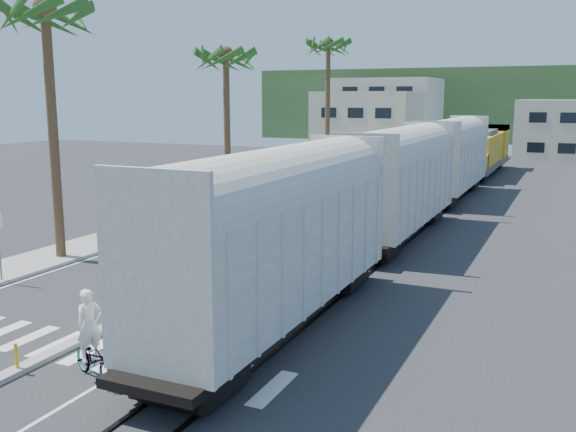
{
  "coord_description": "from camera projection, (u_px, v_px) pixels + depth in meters",
  "views": [
    {
      "loc": [
        13.4,
        -15.78,
        7.36
      ],
      "look_at": [
        1.48,
        10.41,
        2.0
      ],
      "focal_mm": 40.0,
      "sensor_mm": 36.0,
      "label": 1
    }
  ],
  "objects": [
    {
      "name": "hillside",
      "position": [
        498.0,
        105.0,
        109.3
      ],
      "size": [
        80.0,
        20.0,
        12.0
      ],
      "primitive_type": "cube",
      "color": "#385628",
      "rests_on": "ground"
    },
    {
      "name": "freight_train",
      "position": [
        425.0,
        172.0,
        38.6
      ],
      "size": [
        3.0,
        60.94,
        5.85
      ],
      "color": "#ADAB9E",
      "rests_on": "ground"
    },
    {
      "name": "lane_markings",
      "position": [
        328.0,
        205.0,
        44.17
      ],
      "size": [
        9.42,
        90.0,
        0.01
      ],
      "color": "silver",
      "rests_on": "ground"
    },
    {
      "name": "ground",
      "position": [
        115.0,
        326.0,
        20.92
      ],
      "size": [
        140.0,
        140.0,
        0.0
      ],
      "primitive_type": "plane",
      "color": "#28282B",
      "rests_on": "ground"
    },
    {
      "name": "crosswalk",
      "position": [
        71.0,
        347.0,
        19.13
      ],
      "size": [
        14.0,
        2.2,
        0.01
      ],
      "primitive_type": "cube",
      "color": "silver",
      "rests_on": "ground"
    },
    {
      "name": "sidewalk",
      "position": [
        246.0,
        198.0,
        46.74
      ],
      "size": [
        3.0,
        90.0,
        0.15
      ],
      "primitive_type": "cube",
      "color": "gray",
      "rests_on": "ground"
    },
    {
      "name": "palm_trees",
      "position": [
        233.0,
        44.0,
        42.55
      ],
      "size": [
        3.5,
        37.2,
        13.75
      ],
      "color": "brown",
      "rests_on": "ground"
    },
    {
      "name": "buildings",
      "position": [
        422.0,
        119.0,
        86.85
      ],
      "size": [
        38.0,
        27.0,
        10.0
      ],
      "color": "beige",
      "rests_on": "ground"
    },
    {
      "name": "cyclist",
      "position": [
        93.0,
        352.0,
        16.8
      ],
      "size": [
        2.29,
        2.64,
        2.47
      ],
      "rotation": [
        0.0,
        0.0,
        1.15
      ],
      "color": "#9EA0A5",
      "rests_on": "ground"
    },
    {
      "name": "median",
      "position": [
        331.0,
        219.0,
        38.76
      ],
      "size": [
        0.45,
        60.0,
        0.85
      ],
      "color": "gray",
      "rests_on": "ground"
    },
    {
      "name": "car_lead",
      "position": [
        216.0,
        224.0,
        33.71
      ],
      "size": [
        2.66,
        4.89,
        1.55
      ],
      "primitive_type": "imported",
      "rotation": [
        0.0,
        0.0,
        -0.09
      ],
      "color": "#0F2F22",
      "rests_on": "ground"
    },
    {
      "name": "car_second",
      "position": [
        259.0,
        206.0,
        38.76
      ],
      "size": [
        2.2,
        5.2,
        1.66
      ],
      "primitive_type": "imported",
      "rotation": [
        0.0,
        0.0,
        0.04
      ],
      "color": "black",
      "rests_on": "ground"
    },
    {
      "name": "car_third",
      "position": [
        303.0,
        200.0,
        42.62
      ],
      "size": [
        1.89,
        4.32,
        1.23
      ],
      "primitive_type": "imported",
      "rotation": [
        0.0,
        0.0,
        0.02
      ],
      "color": "black",
      "rests_on": "ground"
    },
    {
      "name": "rails",
      "position": [
        441.0,
        205.0,
        43.93
      ],
      "size": [
        1.56,
        100.0,
        0.06
      ],
      "color": "black",
      "rests_on": "ground"
    },
    {
      "name": "car_rear",
      "position": [
        317.0,
        190.0,
        46.7
      ],
      "size": [
        2.74,
        5.04,
        1.33
      ],
      "primitive_type": "imported",
      "rotation": [
        0.0,
        0.0,
        0.05
      ],
      "color": "#999C9E",
      "rests_on": "ground"
    }
  ]
}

